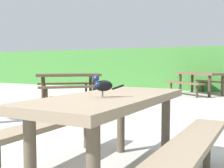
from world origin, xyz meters
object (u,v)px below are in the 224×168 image
at_px(bird_grackle, 102,85).
at_px(picnic_table_foreground, 111,116).
at_px(picnic_table_far_centre, 200,78).
at_px(picnic_table_mid_left, 68,80).

bearing_deg(bird_grackle, picnic_table_foreground, 93.64).
relative_size(picnic_table_foreground, picnic_table_far_centre, 0.76).
relative_size(bird_grackle, picnic_table_mid_left, 0.10).
height_order(picnic_table_foreground, bird_grackle, bird_grackle).
relative_size(picnic_table_foreground, bird_grackle, 7.73).
bearing_deg(picnic_table_foreground, picnic_table_far_centre, 94.25).
bearing_deg(bird_grackle, picnic_table_mid_left, 129.13).
bearing_deg(picnic_table_mid_left, bird_grackle, -50.87).
bearing_deg(picnic_table_far_centre, picnic_table_mid_left, -135.69).
relative_size(picnic_table_mid_left, picnic_table_far_centre, 1.01).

